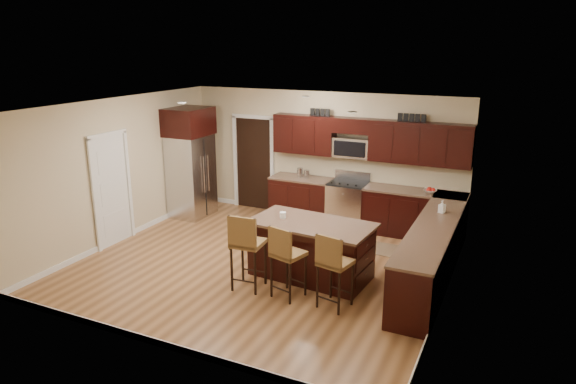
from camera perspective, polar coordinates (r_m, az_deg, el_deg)
The scene contains 23 objects.
floor at distance 8.88m, azimuth -2.81°, elevation -8.02°, with size 6.00×6.00×0.00m, color #95643B.
ceiling at distance 8.15m, azimuth -3.07°, elevation 9.55°, with size 6.00×6.00×0.00m, color silver.
wall_back at distance 10.85m, azimuth 3.89°, elevation 3.98°, with size 6.00×6.00×0.00m, color #C9B891.
wall_left at distance 10.14m, azimuth -18.12°, elevation 2.33°, with size 5.50×5.50×0.00m, color #C9B891.
wall_right at distance 7.55m, azimuth 17.65°, elevation -2.27°, with size 5.50×5.50×0.00m, color #C9B891.
base_cabinets at distance 9.36m, azimuth 11.77°, elevation -4.02°, with size 4.02×3.96×0.92m.
upper_cabinets at distance 10.27m, azimuth 9.06°, elevation 5.91°, with size 4.00×0.33×0.80m.
range at distance 10.58m, azimuth 6.64°, elevation -1.33°, with size 0.76×0.64×1.11m.
microwave at distance 10.44m, azimuth 7.12°, elevation 4.92°, with size 0.76×0.31×0.40m, color silver.
doorway at distance 11.59m, azimuth -3.80°, elevation 3.15°, with size 0.85×0.03×2.06m, color black.
pantry_door at distance 9.99m, azimuth -19.02°, elevation 0.09°, with size 0.03×0.80×2.04m, color white.
letter_decor at distance 10.24m, azimuth 8.39°, elevation 8.49°, with size 2.20×0.03×0.15m, color black, non-canonical shape.
island at distance 8.29m, azimuth 2.58°, elevation -6.59°, with size 2.02×1.18×0.92m.
stool_left at distance 7.75m, azimuth -4.67°, elevation -5.71°, with size 0.49×0.49×1.21m.
stool_mid at distance 7.50m, azimuth -0.28°, elevation -6.89°, with size 0.51×0.51×1.12m.
stool_right at distance 7.24m, azimuth 5.02°, elevation -7.82°, with size 0.50×0.50×1.13m.
refrigerator at distance 11.19m, azimuth -10.78°, elevation 3.37°, with size 0.79×0.95×2.35m.
floor_mat at distance 9.69m, azimuth 9.33°, elevation -6.06°, with size 0.91×0.61×0.01m, color brown.
fruit_bowl at distance 10.08m, azimuth 15.53°, elevation 0.12°, with size 0.25×0.25×0.06m, color silver.
soap_bottle at distance 8.92m, azimuth 16.75°, elevation -1.57°, with size 0.09×0.10×0.21m, color #B2B2B2.
canister_tall at distance 10.80m, azimuth 1.35°, elevation 2.17°, with size 0.12×0.12×0.21m, color silver.
canister_short at distance 10.74m, azimuth 2.11°, elevation 2.00°, with size 0.11×0.11×0.17m, color silver.
island_jar at distance 8.29m, azimuth -0.57°, elevation -2.59°, with size 0.10×0.10×0.10m, color white.
Camera 1 is at (3.81, -7.14, 3.65)m, focal length 32.00 mm.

